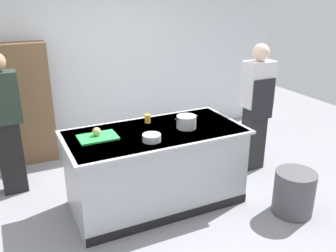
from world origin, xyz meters
TOP-DOWN VIEW (x-y plane):
  - ground_plane at (0.00, 0.00)m, footprint 10.00×10.00m
  - back_wall at (0.00, 2.10)m, footprint 6.40×0.12m
  - counter_island at (0.00, -0.00)m, footprint 1.98×0.98m
  - cutting_board at (-0.62, 0.08)m, footprint 0.40×0.28m
  - onion at (-0.62, 0.11)m, footprint 0.09×0.09m
  - stock_pot at (0.35, -0.06)m, footprint 0.29×0.22m
  - mixing_bowl at (-0.15, -0.23)m, footprint 0.19×0.19m
  - juice_cup at (0.03, 0.28)m, footprint 0.07×0.07m
  - trash_bin at (1.29, -0.85)m, footprint 0.45×0.45m
  - person_chef at (1.57, 0.24)m, footprint 0.38×0.25m
  - person_guest at (-1.47, 1.01)m, footprint 0.38×0.24m
  - bookshelf at (-1.38, 1.80)m, footprint 1.10×0.31m

SIDE VIEW (x-z plane):
  - ground_plane at x=0.00m, z-range 0.00..0.00m
  - trash_bin at x=1.29m, z-range 0.00..0.50m
  - counter_island at x=0.00m, z-range 0.02..0.92m
  - bookshelf at x=-1.38m, z-range 0.00..1.70m
  - cutting_board at x=-0.62m, z-range 0.90..0.92m
  - person_guest at x=-1.47m, z-range 0.05..1.77m
  - person_chef at x=1.57m, z-range 0.05..1.77m
  - mixing_bowl at x=-0.15m, z-range 0.90..0.97m
  - juice_cup at x=0.03m, z-range 0.90..1.00m
  - onion at x=-0.62m, z-range 0.92..1.01m
  - stock_pot at x=0.35m, z-range 0.90..1.04m
  - back_wall at x=0.00m, z-range 0.00..3.00m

